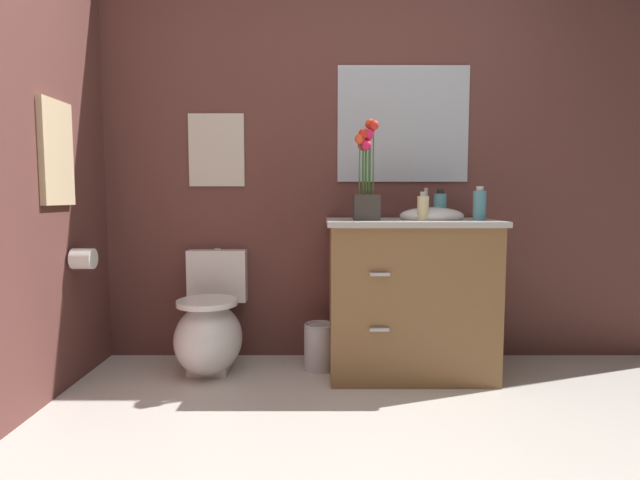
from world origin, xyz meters
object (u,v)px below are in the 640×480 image
object	(u,v)px
toilet	(210,329)
wall_mirror	(403,124)
flower_vase	(366,183)
hanging_towel	(56,153)
hand_wash_bottle	(423,208)
lotion_bottle	(479,205)
vanity_cabinet	(409,295)
wall_poster	(216,150)
soap_bottle	(440,206)
trash_bin	(319,346)
toilet_paper_roll	(83,259)

from	to	relation	value
toilet	wall_mirror	distance (m)	1.68
flower_vase	hanging_towel	xyz separation A→B (m)	(-1.57, -0.22, 0.14)
hand_wash_bottle	lotion_bottle	bearing A→B (deg)	3.32
vanity_cabinet	wall_poster	xyz separation A→B (m)	(-1.15, 0.29, 0.84)
lotion_bottle	hanging_towel	bearing A→B (deg)	-174.57
lotion_bottle	wall_mirror	distance (m)	0.71
lotion_bottle	flower_vase	bearing A→B (deg)	179.17
soap_bottle	lotion_bottle	world-z (taller)	lotion_bottle
trash_bin	wall_poster	size ratio (longest dim) A/B	0.62
wall_poster	hanging_towel	xyz separation A→B (m)	(-0.68, -0.58, -0.07)
soap_bottle	flower_vase	bearing A→B (deg)	-168.77
flower_vase	soap_bottle	size ratio (longest dim) A/B	3.26
trash_bin	wall_mirror	distance (m)	1.43
toilet_paper_roll	wall_poster	bearing A→B (deg)	36.66
flower_vase	wall_mirror	world-z (taller)	wall_mirror
trash_bin	toilet_paper_roll	world-z (taller)	toilet_paper_roll
trash_bin	wall_poster	world-z (taller)	wall_poster
vanity_cabinet	flower_vase	size ratio (longest dim) A/B	1.92
toilet	vanity_cabinet	bearing A→B (deg)	-1.32
trash_bin	toilet	bearing A→B (deg)	-178.20
soap_bottle	hanging_towel	size ratio (longest dim) A/B	0.33
wall_mirror	hanging_towel	world-z (taller)	wall_mirror
hand_wash_bottle	trash_bin	world-z (taller)	hand_wash_bottle
wall_poster	hanging_towel	distance (m)	0.90
lotion_bottle	vanity_cabinet	bearing A→B (deg)	167.36
flower_vase	soap_bottle	bearing A→B (deg)	11.23
hanging_towel	flower_vase	bearing A→B (deg)	7.86
trash_bin	vanity_cabinet	bearing A→B (deg)	-5.16
toilet	wall_poster	bearing A→B (deg)	90.00
wall_mirror	trash_bin	bearing A→B (deg)	-154.09
hand_wash_bottle	hanging_towel	bearing A→B (deg)	-174.23
vanity_cabinet	hanging_towel	bearing A→B (deg)	-171.03
hand_wash_bottle	soap_bottle	bearing A→B (deg)	43.13
flower_vase	toilet_paper_roll	bearing A→B (deg)	-176.28
trash_bin	wall_poster	distance (m)	1.34
soap_bottle	hand_wash_bottle	world-z (taller)	soap_bottle
trash_bin	wall_poster	bearing A→B (deg)	158.63
trash_bin	soap_bottle	bearing A→B (deg)	-2.84
toilet_paper_roll	soap_bottle	bearing A→B (deg)	5.39
toilet	trash_bin	distance (m)	0.64
flower_vase	wall_mirror	xyz separation A→B (m)	(0.25, 0.37, 0.37)
lotion_bottle	trash_bin	size ratio (longest dim) A/B	0.68
trash_bin	wall_mirror	bearing A→B (deg)	25.91
trash_bin	hand_wash_bottle	bearing A→B (deg)	-14.50
soap_bottle	trash_bin	distance (m)	1.07
lotion_bottle	wall_poster	distance (m)	1.59
flower_vase	soap_bottle	world-z (taller)	flower_vase
toilet	soap_bottle	size ratio (longest dim) A/B	4.08
hand_wash_bottle	wall_poster	world-z (taller)	wall_poster
toilet	toilet_paper_roll	xyz separation A→B (m)	(-0.62, -0.20, 0.44)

